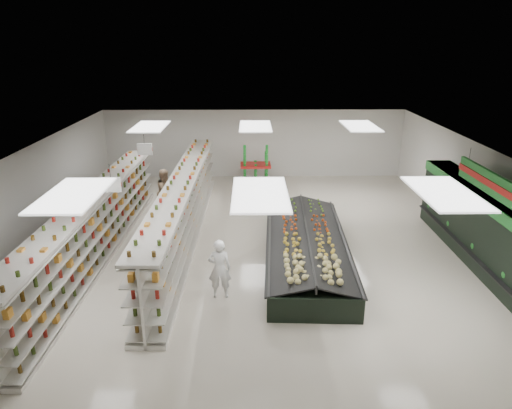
{
  "coord_description": "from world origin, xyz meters",
  "views": [
    {
      "loc": [
        -0.22,
        -13.28,
        6.3
      ],
      "look_at": [
        -0.03,
        0.43,
        1.3
      ],
      "focal_mm": 32.0,
      "sensor_mm": 36.0,
      "label": 1
    }
  ],
  "objects_px": {
    "gondola_center": "(184,211)",
    "shopper_main": "(220,269)",
    "shopper_background": "(166,192)",
    "produce_island": "(306,246)",
    "soda_endcap": "(256,167)",
    "gondola_left": "(95,230)"
  },
  "relations": [
    {
      "from": "gondola_center",
      "to": "shopper_background",
      "type": "bearing_deg",
      "value": 114.36
    },
    {
      "from": "gondola_center",
      "to": "soda_endcap",
      "type": "relative_size",
      "value": 6.83
    },
    {
      "from": "gondola_left",
      "to": "shopper_main",
      "type": "bearing_deg",
      "value": -29.9
    },
    {
      "from": "produce_island",
      "to": "gondola_center",
      "type": "bearing_deg",
      "value": 156.4
    },
    {
      "from": "shopper_main",
      "to": "shopper_background",
      "type": "xyz_separation_m",
      "value": [
        -2.4,
        6.04,
        0.06
      ]
    },
    {
      "from": "gondola_center",
      "to": "produce_island",
      "type": "height_order",
      "value": "gondola_center"
    },
    {
      "from": "produce_island",
      "to": "shopper_main",
      "type": "relative_size",
      "value": 4.17
    },
    {
      "from": "produce_island",
      "to": "soda_endcap",
      "type": "height_order",
      "value": "soda_endcap"
    },
    {
      "from": "produce_island",
      "to": "shopper_background",
      "type": "bearing_deg",
      "value": 140.63
    },
    {
      "from": "gondola_left",
      "to": "shopper_main",
      "type": "xyz_separation_m",
      "value": [
        3.86,
        -2.31,
        -0.1
      ]
    },
    {
      "from": "soda_endcap",
      "to": "shopper_main",
      "type": "xyz_separation_m",
      "value": [
        -1.04,
        -9.63,
        -0.04
      ]
    },
    {
      "from": "shopper_background",
      "to": "produce_island",
      "type": "bearing_deg",
      "value": -106.02
    },
    {
      "from": "shopper_main",
      "to": "soda_endcap",
      "type": "bearing_deg",
      "value": -96.59
    },
    {
      "from": "produce_island",
      "to": "soda_endcap",
      "type": "bearing_deg",
      "value": 100.63
    },
    {
      "from": "gondola_left",
      "to": "shopper_main",
      "type": "distance_m",
      "value": 4.5
    },
    {
      "from": "soda_endcap",
      "to": "shopper_background",
      "type": "xyz_separation_m",
      "value": [
        -3.44,
        -3.58,
        0.03
      ]
    },
    {
      "from": "gondola_left",
      "to": "shopper_background",
      "type": "distance_m",
      "value": 4.01
    },
    {
      "from": "gondola_center",
      "to": "shopper_main",
      "type": "distance_m",
      "value": 4.0
    },
    {
      "from": "gondola_left",
      "to": "shopper_background",
      "type": "xyz_separation_m",
      "value": [
        1.47,
        3.73,
        -0.04
      ]
    },
    {
      "from": "gondola_left",
      "to": "produce_island",
      "type": "xyz_separation_m",
      "value": [
        6.32,
        -0.25,
        -0.46
      ]
    },
    {
      "from": "gondola_left",
      "to": "soda_endcap",
      "type": "xyz_separation_m",
      "value": [
        4.9,
        7.32,
        -0.07
      ]
    },
    {
      "from": "gondola_left",
      "to": "gondola_center",
      "type": "relative_size",
      "value": 0.97
    }
  ]
}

